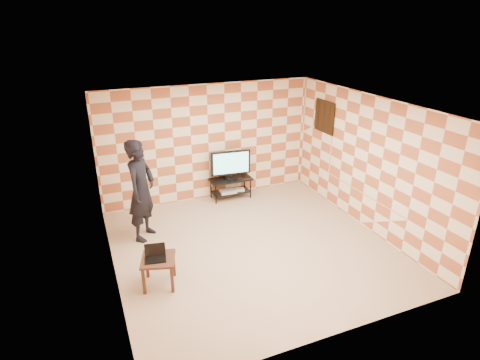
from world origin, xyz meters
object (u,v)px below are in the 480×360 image
at_px(tv_stand, 231,184).
at_px(side_table, 158,263).
at_px(tv, 231,164).
at_px(person, 141,190).

xyz_separation_m(tv_stand, side_table, (-2.29, -2.67, 0.05)).
distance_m(tv, person, 2.46).
distance_m(side_table, person, 1.74).
height_order(tv_stand, person, person).
relative_size(side_table, person, 0.33).
xyz_separation_m(tv, side_table, (-2.29, -2.67, -0.47)).
bearing_deg(person, tv_stand, -28.08).
bearing_deg(tv, tv_stand, 95.75).
xyz_separation_m(tv_stand, person, (-2.22, -1.04, 0.64)).
bearing_deg(tv_stand, person, -154.96).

